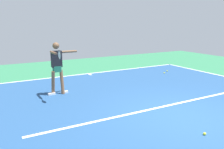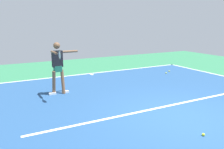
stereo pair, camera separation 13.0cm
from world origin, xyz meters
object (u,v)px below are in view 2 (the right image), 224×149
object	(u,v)px
tennis_ball_by_baseline	(203,135)
tennis_ball_near_service_line	(166,73)
tennis_player	(58,65)
tennis_ball_near_player	(169,71)

from	to	relation	value
tennis_ball_by_baseline	tennis_ball_near_service_line	world-z (taller)	same
tennis_player	tennis_ball_near_service_line	world-z (taller)	tennis_player
tennis_ball_by_baseline	tennis_ball_near_player	bearing A→B (deg)	-125.49
tennis_player	tennis_ball_near_player	size ratio (longest dim) A/B	26.89
tennis_ball_by_baseline	tennis_ball_near_service_line	bearing A→B (deg)	-123.79
tennis_ball_by_baseline	tennis_ball_near_player	distance (m)	6.93
tennis_player	tennis_ball_by_baseline	bearing A→B (deg)	111.96
tennis_ball_near_service_line	tennis_ball_near_player	distance (m)	0.52
tennis_ball_by_baseline	tennis_ball_near_service_line	size ratio (longest dim) A/B	1.00
tennis_ball_near_player	tennis_ball_by_baseline	bearing A→B (deg)	54.51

